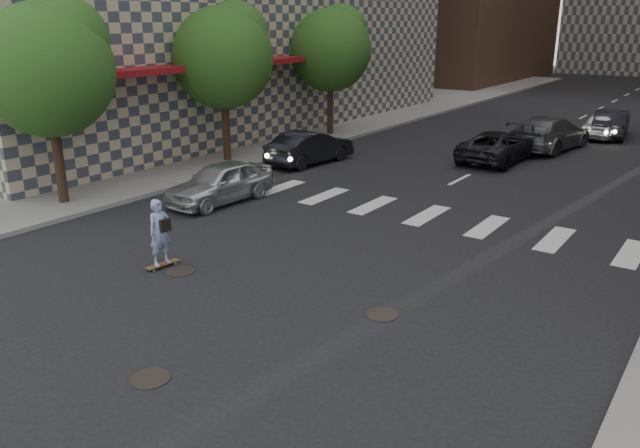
# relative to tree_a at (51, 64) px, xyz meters

# --- Properties ---
(ground) EXTENTS (160.00, 160.00, 0.00)m
(ground) POSITION_rel_tree_a_xyz_m (9.45, -3.14, -4.65)
(ground) COLOR black
(ground) RESTS_ON ground
(sidewalk_left) EXTENTS (13.00, 80.00, 0.15)m
(sidewalk_left) POSITION_rel_tree_a_xyz_m (-5.05, 16.86, -4.57)
(sidewalk_left) COLOR gray
(sidewalk_left) RESTS_ON ground
(tree_a) EXTENTS (4.20, 4.20, 6.60)m
(tree_a) POSITION_rel_tree_a_xyz_m (0.00, 0.00, 0.00)
(tree_a) COLOR #382619
(tree_a) RESTS_ON sidewalk_left
(tree_b) EXTENTS (4.20, 4.20, 6.60)m
(tree_b) POSITION_rel_tree_a_xyz_m (0.00, 8.00, 0.00)
(tree_b) COLOR #382619
(tree_b) RESTS_ON sidewalk_left
(tree_c) EXTENTS (4.20, 4.20, 6.60)m
(tree_c) POSITION_rel_tree_a_xyz_m (0.00, 16.00, 0.00)
(tree_c) COLOR #382619
(tree_c) RESTS_ON sidewalk_left
(manhole_a) EXTENTS (0.70, 0.70, 0.02)m
(manhole_a) POSITION_rel_tree_a_xyz_m (10.65, -5.64, -4.64)
(manhole_a) COLOR black
(manhole_a) RESTS_ON ground
(manhole_b) EXTENTS (0.70, 0.70, 0.02)m
(manhole_b) POSITION_rel_tree_a_xyz_m (7.45, -1.94, -4.64)
(manhole_b) COLOR black
(manhole_b) RESTS_ON ground
(manhole_c) EXTENTS (0.70, 0.70, 0.02)m
(manhole_c) POSITION_rel_tree_a_xyz_m (12.75, -1.14, -4.64)
(manhole_c) COLOR black
(manhole_c) RESTS_ON ground
(skateboarder) EXTENTS (0.50, 0.92, 1.79)m
(skateboarder) POSITION_rel_tree_a_xyz_m (6.87, -1.97, -3.71)
(skateboarder) COLOR brown
(skateboarder) RESTS_ON ground
(silver_sedan) EXTENTS (1.87, 4.17, 1.39)m
(silver_sedan) POSITION_rel_tree_a_xyz_m (3.95, 3.23, -3.95)
(silver_sedan) COLOR silver
(silver_sedan) RESTS_ON ground
(traffic_car_a) EXTENTS (1.93, 4.45, 1.42)m
(traffic_car_a) POSITION_rel_tree_a_xyz_m (2.95, 9.86, -3.94)
(traffic_car_a) COLOR black
(traffic_car_a) RESTS_ON ground
(traffic_car_b) EXTENTS (2.96, 5.76, 1.60)m
(traffic_car_b) POSITION_rel_tree_a_xyz_m (10.59, 18.86, -3.85)
(traffic_car_b) COLOR #53555A
(traffic_car_b) RESTS_ON ground
(traffic_car_c) EXTENTS (2.38, 4.90, 1.34)m
(traffic_car_c) POSITION_rel_tree_a_xyz_m (9.48, 14.89, -3.98)
(traffic_car_c) COLOR black
(traffic_car_c) RESTS_ON ground
(traffic_car_d) EXTENTS (1.75, 4.16, 1.40)m
(traffic_car_d) POSITION_rel_tree_a_xyz_m (12.02, 23.68, -3.94)
(traffic_car_d) COLOR silver
(traffic_car_d) RESTS_ON ground
(traffic_car_e) EXTENTS (2.03, 4.58, 1.46)m
(traffic_car_e) POSITION_rel_tree_a_xyz_m (12.33, 24.17, -3.92)
(traffic_car_e) COLOR black
(traffic_car_e) RESTS_ON ground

